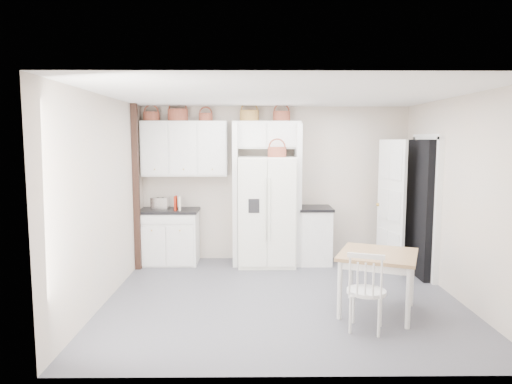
{
  "coord_description": "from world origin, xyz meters",
  "views": [
    {
      "loc": [
        -0.4,
        -5.74,
        2.05
      ],
      "look_at": [
        -0.34,
        0.4,
        1.34
      ],
      "focal_mm": 32.0,
      "sensor_mm": 36.0,
      "label": 1
    }
  ],
  "objects": [
    {
      "name": "floor",
      "position": [
        0.0,
        0.0,
        0.0
      ],
      "size": [
        4.5,
        4.5,
        0.0
      ],
      "primitive_type": "plane",
      "color": "#4C4D53",
      "rests_on": "ground"
    },
    {
      "name": "ceiling",
      "position": [
        0.0,
        0.0,
        2.6
      ],
      "size": [
        4.5,
        4.5,
        0.0
      ],
      "primitive_type": "plane",
      "color": "white",
      "rests_on": "wall_back"
    },
    {
      "name": "wall_back",
      "position": [
        0.0,
        2.0,
        1.3
      ],
      "size": [
        4.5,
        0.0,
        4.5
      ],
      "primitive_type": "plane",
      "rotation": [
        1.57,
        0.0,
        0.0
      ],
      "color": "#BBB5AF",
      "rests_on": "floor"
    },
    {
      "name": "wall_left",
      "position": [
        -2.25,
        0.0,
        1.3
      ],
      "size": [
        0.0,
        4.0,
        4.0
      ],
      "primitive_type": "plane",
      "rotation": [
        1.57,
        0.0,
        1.57
      ],
      "color": "#BBB5AF",
      "rests_on": "floor"
    },
    {
      "name": "wall_right",
      "position": [
        2.25,
        0.0,
        1.3
      ],
      "size": [
        0.0,
        4.0,
        4.0
      ],
      "primitive_type": "plane",
      "rotation": [
        1.57,
        0.0,
        -1.57
      ],
      "color": "#BBB5AF",
      "rests_on": "floor"
    },
    {
      "name": "refrigerator",
      "position": [
        -0.15,
        1.62,
        0.89
      ],
      "size": [
        0.92,
        0.74,
        1.77
      ],
      "primitive_type": "cube",
      "color": "white",
      "rests_on": "floor"
    },
    {
      "name": "base_cab_left",
      "position": [
        -1.76,
        1.7,
        0.43
      ],
      "size": [
        0.93,
        0.59,
        0.86
      ],
      "primitive_type": "cube",
      "color": "silver",
      "rests_on": "floor"
    },
    {
      "name": "base_cab_right",
      "position": [
        0.65,
        1.7,
        0.45
      ],
      "size": [
        0.51,
        0.61,
        0.9
      ],
      "primitive_type": "cube",
      "color": "silver",
      "rests_on": "floor"
    },
    {
      "name": "dining_table",
      "position": [
        1.09,
        -0.51,
        0.36
      ],
      "size": [
        1.13,
        1.13,
        0.72
      ],
      "primitive_type": "cube",
      "rotation": [
        0.0,
        0.0,
        -0.38
      ],
      "color": "brown",
      "rests_on": "floor"
    },
    {
      "name": "windsor_chair",
      "position": [
        0.83,
        -1.02,
        0.43
      ],
      "size": [
        0.52,
        0.5,
        0.86
      ],
      "primitive_type": "cube",
      "rotation": [
        0.0,
        0.0,
        -0.33
      ],
      "color": "silver",
      "rests_on": "floor"
    },
    {
      "name": "counter_left",
      "position": [
        -1.76,
        1.7,
        0.88
      ],
      "size": [
        0.97,
        0.63,
        0.04
      ],
      "primitive_type": "cube",
      "color": "black",
      "rests_on": "base_cab_left"
    },
    {
      "name": "counter_right",
      "position": [
        0.65,
        1.7,
        0.92
      ],
      "size": [
        0.55,
        0.65,
        0.04
      ],
      "primitive_type": "cube",
      "color": "black",
      "rests_on": "base_cab_right"
    },
    {
      "name": "toaster",
      "position": [
        -1.9,
        1.69,
        1.0
      ],
      "size": [
        0.31,
        0.2,
        0.2
      ],
      "primitive_type": "cube",
      "rotation": [
        0.0,
        0.0,
        -0.14
      ],
      "color": "silver",
      "rests_on": "counter_left"
    },
    {
      "name": "cookbook_red",
      "position": [
        -1.63,
        1.62,
        1.02
      ],
      "size": [
        0.03,
        0.15,
        0.23
      ],
      "primitive_type": "cube",
      "rotation": [
        0.0,
        0.0,
        0.0
      ],
      "color": "maroon",
      "rests_on": "counter_left"
    },
    {
      "name": "cookbook_cream",
      "position": [
        -1.57,
        1.62,
        1.01
      ],
      "size": [
        0.05,
        0.15,
        0.22
      ],
      "primitive_type": "cube",
      "rotation": [
        0.0,
        0.0,
        0.12
      ],
      "color": "beige",
      "rests_on": "counter_left"
    },
    {
      "name": "basket_upper_a",
      "position": [
        -2.04,
        1.83,
        2.42
      ],
      "size": [
        0.26,
        0.26,
        0.15
      ],
      "primitive_type": "cylinder",
      "color": "brown",
      "rests_on": "upper_cabinet"
    },
    {
      "name": "basket_upper_b",
      "position": [
        -1.6,
        1.83,
        2.45
      ],
      "size": [
        0.33,
        0.33,
        0.2
      ],
      "primitive_type": "cylinder",
      "color": "brown",
      "rests_on": "upper_cabinet"
    },
    {
      "name": "basket_upper_c",
      "position": [
        -1.15,
        1.83,
        2.42
      ],
      "size": [
        0.23,
        0.23,
        0.13
      ],
      "primitive_type": "cylinder",
      "color": "brown",
      "rests_on": "upper_cabinet"
    },
    {
      "name": "basket_bridge_a",
      "position": [
        -0.43,
        1.83,
        2.44
      ],
      "size": [
        0.31,
        0.31,
        0.18
      ],
      "primitive_type": "cylinder",
      "color": "brown",
      "rests_on": "bridge_cabinet"
    },
    {
      "name": "basket_bridge_b",
      "position": [
        0.1,
        1.83,
        2.43
      ],
      "size": [
        0.28,
        0.28,
        0.16
      ],
      "primitive_type": "cylinder",
      "color": "brown",
      "rests_on": "bridge_cabinet"
    },
    {
      "name": "basket_fridge_b",
      "position": [
        0.01,
        1.52,
        1.85
      ],
      "size": [
        0.29,
        0.29,
        0.16
      ],
      "primitive_type": "cylinder",
      "color": "brown",
      "rests_on": "refrigerator"
    },
    {
      "name": "upper_cabinet",
      "position": [
        -1.5,
        1.83,
        1.9
      ],
      "size": [
        1.4,
        0.34,
        0.9
      ],
      "primitive_type": "cube",
      "color": "silver",
      "rests_on": "wall_back"
    },
    {
      "name": "bridge_cabinet",
      "position": [
        -0.15,
        1.83,
        2.12
      ],
      "size": [
        1.12,
        0.34,
        0.45
      ],
      "primitive_type": "cube",
      "color": "silver",
      "rests_on": "wall_back"
    },
    {
      "name": "fridge_panel_left",
      "position": [
        -0.66,
        1.7,
        1.15
      ],
      "size": [
        0.08,
        0.6,
        2.3
      ],
      "primitive_type": "cube",
      "color": "silver",
      "rests_on": "floor"
    },
    {
      "name": "fridge_panel_right",
      "position": [
        0.36,
        1.7,
        1.15
      ],
      "size": [
        0.08,
        0.6,
        2.3
      ],
      "primitive_type": "cube",
      "color": "silver",
      "rests_on": "floor"
    },
    {
      "name": "trim_post",
      "position": [
        -2.2,
        1.35,
        1.3
      ],
      "size": [
        0.09,
        0.09,
        2.6
      ],
      "primitive_type": "cube",
      "color": "black",
      "rests_on": "floor"
    },
    {
      "name": "doorway_void",
      "position": [
        2.16,
        1.0,
        1.02
      ],
      "size": [
        0.18,
        0.85,
        2.05
      ],
      "primitive_type": "cube",
      "color": "black",
      "rests_on": "floor"
    },
    {
      "name": "door_slab",
      "position": [
        1.8,
        1.33,
        1.02
      ],
      "size": [
        0.21,
        0.79,
        2.05
      ],
      "primitive_type": "cube",
      "rotation": [
        0.0,
        0.0,
        -1.36
      ],
      "color": "white",
      "rests_on": "floor"
    }
  ]
}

